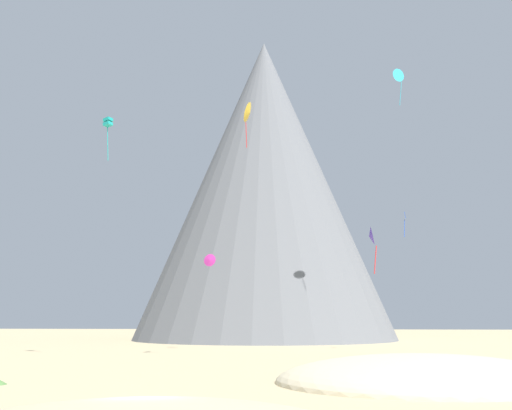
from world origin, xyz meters
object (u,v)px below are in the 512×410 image
object	(u,v)px
bush_near_right	(376,375)
kite_indigo_low	(371,237)
kite_teal_mid	(108,123)
bush_mid_center	(328,382)
kite_magenta_low	(210,260)
kite_gold_mid	(249,113)
bush_far_right	(292,378)
kite_blue_mid	(405,219)
kite_cyan_high	(398,76)
rock_massif	(264,190)

from	to	relation	value
bush_near_right	kite_indigo_low	distance (m)	12.03
kite_indigo_low	kite_teal_mid	bearing A→B (deg)	-110.82
kite_teal_mid	bush_mid_center	bearing A→B (deg)	-113.16
kite_magenta_low	kite_gold_mid	xyz separation A→B (m)	(7.41, -19.60, 13.89)
bush_mid_center	bush_far_right	size ratio (longest dim) A/B	0.82
bush_near_right	kite_blue_mid	distance (m)	42.37
bush_far_right	kite_teal_mid	size ratio (longest dim) A/B	0.39
kite_teal_mid	kite_indigo_low	world-z (taller)	kite_teal_mid
bush_far_right	kite_magenta_low	world-z (taller)	kite_magenta_low
bush_mid_center	kite_cyan_high	world-z (taller)	kite_cyan_high
bush_near_right	bush_far_right	bearing A→B (deg)	-161.65
rock_massif	bush_far_right	bearing A→B (deg)	-84.20
kite_magenta_low	kite_teal_mid	distance (m)	24.27
kite_magenta_low	kite_gold_mid	distance (m)	25.15
kite_gold_mid	rock_massif	bearing A→B (deg)	7.85
bush_near_right	kite_indigo_low	xyz separation A→B (m)	(0.62, 6.46, 10.13)
rock_massif	kite_indigo_low	distance (m)	73.77
bush_mid_center	kite_cyan_high	size ratio (longest dim) A/B	0.29
bush_far_right	rock_massif	world-z (taller)	rock_massif
bush_near_right	bush_mid_center	world-z (taller)	bush_near_right
kite_magenta_low	kite_indigo_low	bearing A→B (deg)	-46.18
bush_far_right	kite_blue_mid	size ratio (longest dim) A/B	0.59
kite_blue_mid	kite_teal_mid	size ratio (longest dim) A/B	0.66
bush_near_right	kite_cyan_high	size ratio (longest dim) A/B	0.44
bush_far_right	kite_cyan_high	world-z (taller)	kite_cyan_high
kite_teal_mid	kite_indigo_low	size ratio (longest dim) A/B	1.33
bush_far_right	rock_massif	size ratio (longest dim) A/B	0.03
bush_far_right	kite_teal_mid	bearing A→B (deg)	133.29
kite_magenta_low	kite_teal_mid	world-z (taller)	kite_teal_mid
bush_mid_center	rock_massif	distance (m)	85.23
kite_magenta_low	kite_teal_mid	xyz separation A→B (m)	(-8.67, -18.02, 13.75)
bush_mid_center	kite_teal_mid	distance (m)	41.85
kite_magenta_low	bush_near_right	bearing A→B (deg)	-51.27
kite_blue_mid	kite_teal_mid	world-z (taller)	kite_teal_mid
kite_magenta_low	kite_cyan_high	bearing A→B (deg)	20.84
bush_far_right	kite_blue_mid	distance (m)	45.43
bush_far_right	kite_magenta_low	xyz separation A→B (m)	(-12.47, 40.45, 11.53)
bush_near_right	kite_blue_mid	size ratio (longest dim) A/B	0.73
kite_blue_mid	kite_magenta_low	distance (m)	26.86
kite_magenta_low	kite_indigo_low	distance (m)	37.18
kite_magenta_low	kite_teal_mid	size ratio (longest dim) A/B	0.35
rock_massif	kite_indigo_low	size ratio (longest dim) A/B	18.66
bush_mid_center	kite_indigo_low	xyz separation A→B (m)	(3.88, 9.48, 10.33)
kite_blue_mid	kite_cyan_high	size ratio (longest dim) A/B	0.60
kite_blue_mid	kite_indigo_low	size ratio (longest dim) A/B	0.88
kite_cyan_high	kite_gold_mid	distance (m)	32.88
bush_far_right	kite_teal_mid	world-z (taller)	kite_teal_mid
bush_far_right	kite_gold_mid	size ratio (longest dim) A/B	0.40
bush_mid_center	kite_indigo_low	bearing A→B (deg)	67.75
rock_massif	kite_cyan_high	distance (m)	41.99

